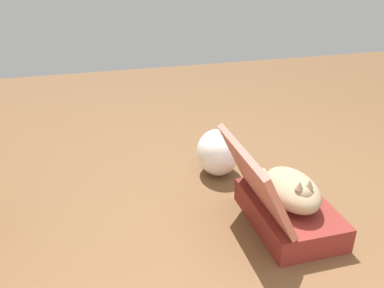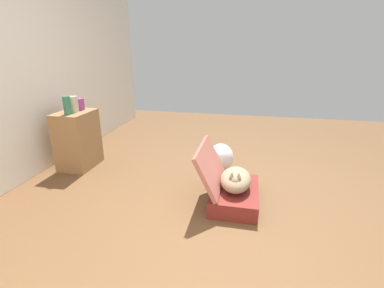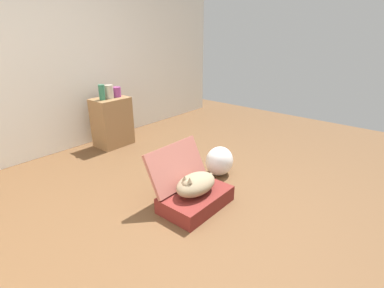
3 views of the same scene
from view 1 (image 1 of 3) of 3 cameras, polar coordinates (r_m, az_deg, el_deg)
The scene contains 5 objects.
ground_plane at distance 2.32m, azimuth 14.57°, elevation -14.35°, with size 7.68×7.68×0.00m, color brown.
suitcase_base at distance 2.45m, azimuth 13.60°, elevation -9.50°, with size 0.66×0.43×0.15m, color maroon.
suitcase_lid at distance 2.21m, azimuth 8.92°, elevation -4.82°, with size 0.66×0.43×0.04m, color #B26356.
cat at distance 2.35m, azimuth 14.07°, elevation -6.30°, with size 0.52×0.28×0.21m.
plastic_bag_white at distance 2.85m, azimuth 3.69°, elevation -1.19°, with size 0.34×0.30×0.33m, color white.
Camera 1 is at (-1.49, 0.99, 1.47)m, focal length 37.41 mm.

